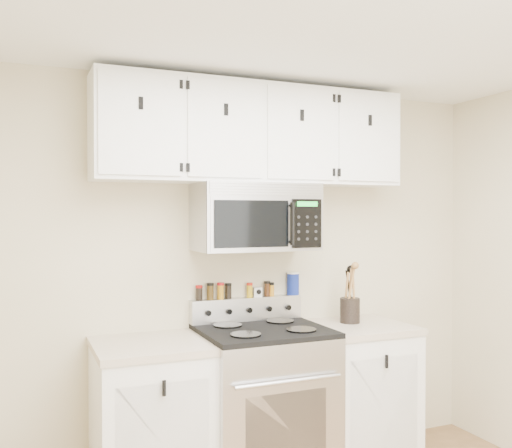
{
  "coord_description": "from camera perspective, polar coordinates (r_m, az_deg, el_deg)",
  "views": [
    {
      "loc": [
        -1.38,
        -1.75,
        1.65
      ],
      "look_at": [
        -0.04,
        1.45,
        1.59
      ],
      "focal_mm": 40.0,
      "sensor_mm": 36.0,
      "label": 1
    }
  ],
  "objects": [
    {
      "name": "utensil_crock",
      "position": [
        3.91,
        9.37,
        -8.31
      ],
      "size": [
        0.13,
        0.13,
        0.39
      ],
      "color": "black",
      "rests_on": "base_cabinet_right"
    },
    {
      "name": "range",
      "position": [
        3.66,
        0.77,
        -17.52
      ],
      "size": [
        0.76,
        0.65,
        1.1
      ],
      "color": "#B7B7BA",
      "rests_on": "floor"
    },
    {
      "name": "spice_jar_1",
      "position": [
        3.68,
        -4.59,
        -6.72
      ],
      "size": [
        0.05,
        0.05,
        0.11
      ],
      "color": "#402D0F",
      "rests_on": "range"
    },
    {
      "name": "spice_jar_2",
      "position": [
        3.7,
        -3.57,
        -6.69
      ],
      "size": [
        0.04,
        0.04,
        0.11
      ],
      "color": "#C18516",
      "rests_on": "range"
    },
    {
      "name": "spice_jar_6",
      "position": [
        3.83,
        1.56,
        -6.53
      ],
      "size": [
        0.04,
        0.04,
        0.09
      ],
      "color": "orange",
      "rests_on": "range"
    },
    {
      "name": "base_cabinet_right",
      "position": [
        3.99,
        10.14,
        -16.3
      ],
      "size": [
        0.64,
        0.62,
        0.92
      ],
      "color": "white",
      "rests_on": "floor"
    },
    {
      "name": "kitchen_timer",
      "position": [
        3.79,
        0.15,
        -6.83
      ],
      "size": [
        0.06,
        0.05,
        0.06
      ],
      "primitive_type": "cube",
      "rotation": [
        0.0,
        0.0,
        -0.13
      ],
      "color": "silver",
      "rests_on": "range"
    },
    {
      "name": "salt_canister",
      "position": [
        3.89,
        3.72,
        -5.95
      ],
      "size": [
        0.08,
        0.08,
        0.15
      ],
      "color": "navy",
      "rests_on": "range"
    },
    {
      "name": "spice_jar_4",
      "position": [
        3.77,
        -0.64,
        -6.62
      ],
      "size": [
        0.04,
        0.04,
        0.1
      ],
      "color": "gold",
      "rests_on": "range"
    },
    {
      "name": "microwave",
      "position": [
        3.58,
        -0.03,
        0.71
      ],
      "size": [
        0.76,
        0.44,
        0.42
      ],
      "color": "#9E9EA3",
      "rests_on": "back_wall"
    },
    {
      "name": "base_cabinet_left",
      "position": [
        3.48,
        -10.46,
        -18.93
      ],
      "size": [
        0.64,
        0.62,
        0.92
      ],
      "color": "white",
      "rests_on": "floor"
    },
    {
      "name": "back_wall",
      "position": [
        3.78,
        -1.15,
        -5.04
      ],
      "size": [
        3.5,
        0.01,
        2.5
      ],
      "primitive_type": "cube",
      "color": "#B8AF8A",
      "rests_on": "floor"
    },
    {
      "name": "upper_cabinets",
      "position": [
        3.64,
        -0.19,
        8.93
      ],
      "size": [
        2.0,
        0.35,
        0.62
      ],
      "color": "white",
      "rests_on": "back_wall"
    },
    {
      "name": "spice_jar_3",
      "position": [
        3.72,
        -2.78,
        -6.69
      ],
      "size": [
        0.04,
        0.04,
        0.1
      ],
      "color": "black",
      "rests_on": "range"
    },
    {
      "name": "spice_jar_5",
      "position": [
        3.82,
        1.12,
        -6.47
      ],
      "size": [
        0.04,
        0.04,
        0.1
      ],
      "color": "#3B1F0E",
      "rests_on": "range"
    },
    {
      "name": "spice_jar_0",
      "position": [
        3.65,
        -5.71,
        -6.86
      ],
      "size": [
        0.04,
        0.04,
        0.1
      ],
      "color": "black",
      "rests_on": "range"
    }
  ]
}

